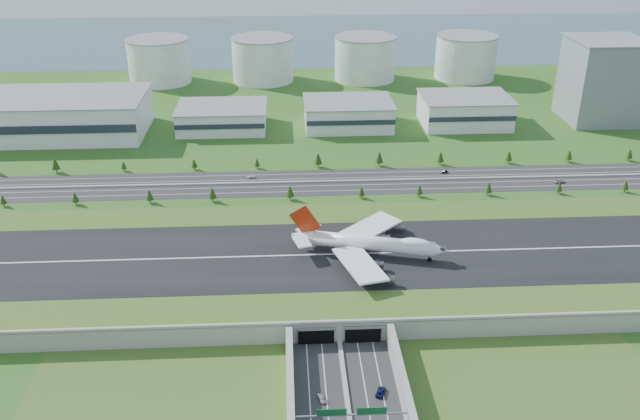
{
  "coord_description": "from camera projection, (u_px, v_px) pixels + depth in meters",
  "views": [
    {
      "loc": [
        -17.86,
        -249.17,
        151.13
      ],
      "look_at": [
        -2.44,
        35.0,
        12.17
      ],
      "focal_mm": 38.0,
      "sensor_mm": 36.0,
      "label": 1
    }
  ],
  "objects": [
    {
      "name": "sign_gantry_near",
      "position": [
        352.0,
        416.0,
        202.42
      ],
      "size": [
        38.7,
        0.7,
        9.8
      ],
      "color": "gray",
      "rests_on": "ground"
    },
    {
      "name": "hangar_mid_c",
      "position": [
        465.0,
        111.0,
        462.18
      ],
      "size": [
        58.0,
        42.0,
        19.0
      ],
      "primitive_type": "cube",
      "color": "silver",
      "rests_on": "ground"
    },
    {
      "name": "fuel_tank_a",
      "position": [
        159.0,
        61.0,
        555.39
      ],
      "size": [
        50.0,
        50.0,
        35.0
      ],
      "primitive_type": "cylinder",
      "color": "silver",
      "rests_on": "ground"
    },
    {
      "name": "car_0",
      "position": [
        322.0,
        399.0,
        217.88
      ],
      "size": [
        2.98,
        4.74,
        1.5
      ],
      "primitive_type": "imported",
      "rotation": [
        0.0,
        0.0,
        0.29
      ],
      "color": "#BAB9BF",
      "rests_on": "ground"
    },
    {
      "name": "fuel_tank_d",
      "position": [
        466.0,
        57.0,
        567.81
      ],
      "size": [
        50.0,
        50.0,
        35.0
      ],
      "primitive_type": "cylinder",
      "color": "silver",
      "rests_on": "ground"
    },
    {
      "name": "tree_row",
      "position": [
        345.0,
        172.0,
        377.03
      ],
      "size": [
        505.21,
        48.51,
        8.39
      ],
      "color": "#3D2819",
      "rests_on": "ground"
    },
    {
      "name": "car_6",
      "position": [
        559.0,
        181.0,
        374.98
      ],
      "size": [
        6.63,
        4.07,
        1.71
      ],
      "primitive_type": "imported",
      "rotation": [
        0.0,
        0.0,
        1.78
      ],
      "color": "#B8B8BD",
      "rests_on": "ground"
    },
    {
      "name": "ground",
      "position": [
        330.0,
        271.0,
        290.75
      ],
      "size": [
        1200.0,
        1200.0,
        0.0
      ],
      "primitive_type": "plane",
      "color": "#27581B",
      "rests_on": "ground"
    },
    {
      "name": "office_tower",
      "position": [
        602.0,
        81.0,
        463.39
      ],
      "size": [
        46.0,
        46.0,
        55.0
      ],
      "primitive_type": "cube",
      "color": "slate",
      "rests_on": "ground"
    },
    {
      "name": "north_expressway",
      "position": [
        319.0,
        182.0,
        375.97
      ],
      "size": [
        560.0,
        36.0,
        0.12
      ],
      "primitive_type": "cube",
      "color": "#28282B",
      "rests_on": "ground"
    },
    {
      "name": "fuel_tank_c",
      "position": [
        365.0,
        58.0,
        563.67
      ],
      "size": [
        50.0,
        50.0,
        35.0
      ],
      "primitive_type": "cylinder",
      "color": "silver",
      "rests_on": "ground"
    },
    {
      "name": "airfield_deck",
      "position": [
        330.0,
        263.0,
        288.87
      ],
      "size": [
        520.0,
        100.0,
        9.2
      ],
      "color": "gray",
      "rests_on": "ground"
    },
    {
      "name": "boeing_747",
      "position": [
        369.0,
        243.0,
        284.21
      ],
      "size": [
        66.62,
        62.18,
        21.02
      ],
      "rotation": [
        0.0,
        0.0,
        -0.26
      ],
      "color": "white",
      "rests_on": "airfield_deck"
    },
    {
      "name": "car_2",
      "position": [
        381.0,
        392.0,
        220.75
      ],
      "size": [
        4.56,
        6.22,
        1.57
      ],
      "primitive_type": "imported",
      "rotation": [
        0.0,
        0.0,
        2.75
      ],
      "color": "#0E1447",
      "rests_on": "ground"
    },
    {
      "name": "car_7",
      "position": [
        251.0,
        177.0,
        380.76
      ],
      "size": [
        4.72,
        2.03,
        1.35
      ],
      "primitive_type": "imported",
      "rotation": [
        0.0,
        0.0,
        -1.54
      ],
      "color": "silver",
      "rests_on": "ground"
    },
    {
      "name": "hangar_west",
      "position": [
        52.0,
        115.0,
        442.99
      ],
      "size": [
        120.0,
        60.0,
        25.0
      ],
      "primitive_type": "cube",
      "color": "silver",
      "rests_on": "ground"
    },
    {
      "name": "bay_water",
      "position": [
        300.0,
        38.0,
        721.44
      ],
      "size": [
        1200.0,
        260.0,
        0.06
      ],
      "primitive_type": "cube",
      "color": "#345664",
      "rests_on": "ground"
    },
    {
      "name": "hangar_mid_a",
      "position": [
        222.0,
        117.0,
        455.03
      ],
      "size": [
        58.0,
        42.0,
        15.0
      ],
      "primitive_type": "cube",
      "color": "silver",
      "rests_on": "ground"
    },
    {
      "name": "fuel_tank_b",
      "position": [
        263.0,
        60.0,
        559.53
      ],
      "size": [
        50.0,
        50.0,
        35.0
      ],
      "primitive_type": "cylinder",
      "color": "silver",
      "rests_on": "ground"
    },
    {
      "name": "hangar_mid_b",
      "position": [
        348.0,
        114.0,
        458.73
      ],
      "size": [
        58.0,
        42.0,
        17.0
      ],
      "primitive_type": "cube",
      "color": "silver",
      "rests_on": "ground"
    },
    {
      "name": "car_5",
      "position": [
        444.0,
        172.0,
        387.54
      ],
      "size": [
        4.44,
        2.47,
        1.39
      ],
      "primitive_type": "imported",
      "rotation": [
        0.0,
        0.0,
        -1.32
      ],
      "color": "black",
      "rests_on": "ground"
    }
  ]
}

